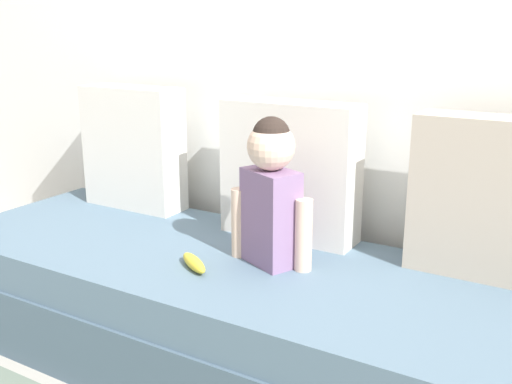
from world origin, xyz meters
The scene contains 8 objects.
ground_plane centered at (0.00, 0.00, 0.00)m, with size 12.00×12.00×0.00m, color #B2ADA3.
back_wall centered at (0.00, 0.53, 1.13)m, with size 5.65×0.10×2.26m, color white.
couch centered at (0.00, 0.00, 0.20)m, with size 2.45×0.80×0.40m.
throw_pillow_left centered at (-0.76, 0.30, 0.66)m, with size 0.45×0.16×0.52m, color silver.
throw_pillow_center centered at (0.00, 0.30, 0.66)m, with size 0.51×0.16×0.51m, color silver.
throw_pillow_right centered at (0.76, 0.30, 0.66)m, with size 0.59×0.16×0.51m, color #C1B29E.
toddler centered at (0.07, 0.04, 0.66)m, with size 0.30×0.19×0.49m.
banana centered at (-0.12, -0.14, 0.42)m, with size 0.17×0.04×0.04m, color yellow.
Camera 1 is at (0.99, -1.59, 1.18)m, focal length 42.02 mm.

